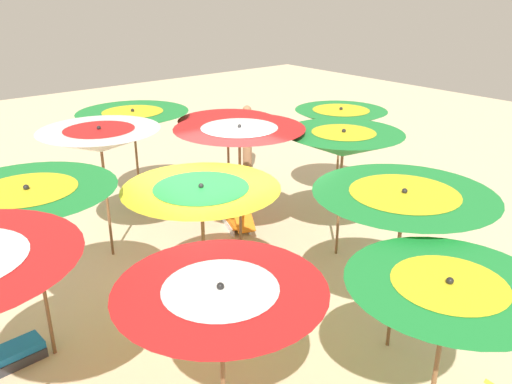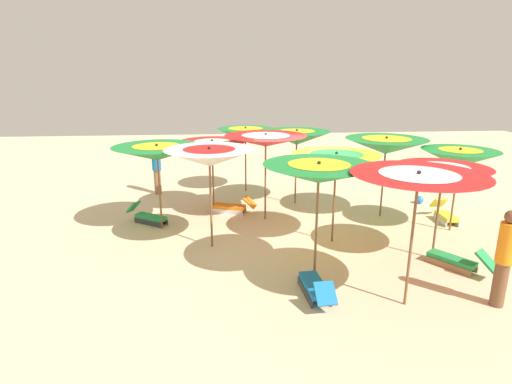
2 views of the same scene
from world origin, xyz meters
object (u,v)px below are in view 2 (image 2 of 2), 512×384
beach_umbrella_9 (459,158)px  lounger_2 (148,216)px  beach_ball (420,200)px  lounger_3 (445,214)px  beachgoer_1 (504,257)px  beach_umbrella_1 (212,147)px  lounger_0 (232,207)px  lounger_4 (316,287)px  lounger_1 (457,260)px  beach_umbrella_7 (336,160)px  beach_umbrella_11 (418,182)px  beach_umbrella_3 (297,138)px  beach_umbrella_6 (386,146)px  beach_umbrella_2 (157,153)px  beach_umbrella_8 (319,173)px  beach_umbrella_4 (266,141)px  beach_umbrella_5 (209,157)px  beach_umbrella_10 (443,174)px  beach_umbrella_0 (245,134)px  beachgoer_0 (157,167)px

beach_umbrella_9 → lounger_2: (1.26, 8.14, -1.78)m
beach_ball → lounger_3: bearing=177.9°
beachgoer_1 → lounger_2: bearing=115.5°
beach_umbrella_1 → lounger_3: 6.94m
lounger_0 → lounger_4: size_ratio=1.00×
lounger_1 → lounger_2: (3.46, 7.07, -0.01)m
beach_umbrella_9 → lounger_3: size_ratio=1.89×
beach_umbrella_7 → beach_umbrella_1: bearing=48.5°
beach_umbrella_11 → lounger_2: (4.73, 5.35, -2.11)m
lounger_0 → lounger_1: (-4.13, -4.69, 0.00)m
beach_umbrella_3 → beach_umbrella_9: size_ratio=1.07×
beach_umbrella_9 → beach_umbrella_11: beach_umbrella_11 is taller
beach_umbrella_6 → lounger_4: bearing=146.1°
beach_umbrella_2 → lounger_0: size_ratio=1.72×
beach_umbrella_3 → beach_umbrella_8: beach_umbrella_8 is taller
beach_umbrella_9 → beachgoer_1: (-3.65, 1.14, -1.01)m
beach_umbrella_11 → beachgoer_1: size_ratio=1.38×
beach_umbrella_4 → beach_umbrella_9: bearing=-105.4°
beach_umbrella_8 → beach_ball: (4.74, -4.51, -2.10)m
beach_umbrella_9 → beachgoer_1: 3.95m
beach_umbrella_5 → beach_umbrella_3: bearing=-38.9°
beach_umbrella_10 → lounger_0: (3.55, 4.44, -1.76)m
beach_umbrella_7 → beach_umbrella_10: 2.34m
beach_umbrella_8 → lounger_2: 5.72m
beach_umbrella_1 → lounger_4: beach_umbrella_1 is taller
beach_umbrella_5 → lounger_0: beach_umbrella_5 is taller
beach_umbrella_8 → beach_umbrella_11: beach_umbrella_11 is taller
lounger_1 → beach_ball: bearing=-51.8°
beach_umbrella_2 → beach_umbrella_5: beach_umbrella_5 is taller
beach_umbrella_0 → beach_umbrella_7: size_ratio=1.00×
beach_ball → beachgoer_0: bearing=77.7°
beach_umbrella_2 → beach_umbrella_10: 6.83m
beach_umbrella_0 → lounger_3: size_ratio=1.92×
beach_umbrella_4 → beach_umbrella_5: bearing=141.1°
beach_umbrella_5 → beach_umbrella_6: size_ratio=1.04×
beach_umbrella_11 → lounger_2: bearing=48.5°
lounger_1 → beach_umbrella_1: bearing=15.0°
beach_umbrella_9 → lounger_3: bearing=-18.2°
beachgoer_0 → lounger_3: bearing=-37.3°
beach_umbrella_3 → beach_umbrella_10: 4.95m
beach_umbrella_9 → lounger_3: beach_umbrella_9 is taller
beach_umbrella_6 → beach_umbrella_7: bearing=132.4°
lounger_4 → beachgoer_1: beachgoer_1 is taller
beach_umbrella_9 → beachgoer_0: (4.22, 8.27, -1.02)m
beach_umbrella_0 → beach_umbrella_6: bearing=-128.7°
beach_umbrella_10 → beach_umbrella_7: bearing=60.3°
beach_umbrella_8 → beach_umbrella_10: (0.76, -2.91, -0.27)m
beach_umbrella_7 → beach_umbrella_9: size_ratio=1.02×
lounger_2 → lounger_3: bearing=28.6°
lounger_0 → lounger_3: 6.11m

